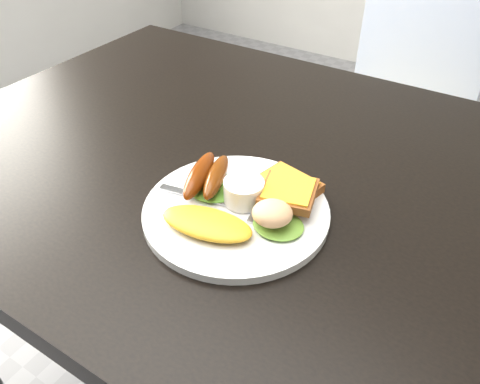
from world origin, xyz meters
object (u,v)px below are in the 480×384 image
at_px(dining_table, 274,177).
at_px(plate, 236,211).
at_px(person, 438,56).
at_px(dining_chair, 392,125).

xyz_separation_m(dining_table, plate, (0.01, -0.13, 0.03)).
relative_size(person, plate, 6.21).
xyz_separation_m(person, plate, (-0.11, -0.63, -0.03)).
relative_size(dining_chair, plate, 1.58).
bearing_deg(plate, dining_chair, 90.73).
bearing_deg(person, dining_chair, -43.09).
height_order(dining_table, plate, plate).
height_order(dining_table, person, person).
relative_size(dining_chair, person, 0.25).
relative_size(dining_table, plate, 4.76).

